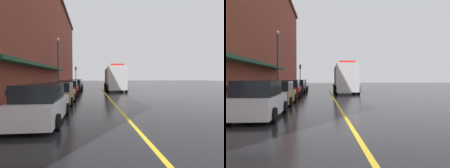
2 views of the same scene
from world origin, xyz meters
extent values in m
plane|color=black|center=(0.00, 25.00, 0.00)|extent=(112.00, 112.00, 0.00)
cube|color=gray|center=(-6.20, 25.00, 0.07)|extent=(2.40, 70.00, 0.15)
cube|color=gold|center=(0.00, 25.00, 0.00)|extent=(0.16, 70.00, 0.01)
cube|color=brown|center=(-11.83, 24.00, 8.74)|extent=(8.86, 64.00, 17.48)
cube|color=#19472D|center=(-6.85, 16.00, 3.10)|extent=(1.20, 22.40, 0.24)
cube|color=silver|center=(-3.99, 3.26, 0.60)|extent=(1.92, 4.54, 0.85)
cube|color=black|center=(-3.99, 3.04, 1.37)|extent=(1.71, 2.51, 0.69)
cylinder|color=black|center=(-4.91, 4.68, 0.32)|extent=(0.23, 0.64, 0.64)
cylinder|color=black|center=(-3.02, 4.65, 0.32)|extent=(0.23, 0.64, 0.64)
cylinder|color=black|center=(-4.95, 1.88, 0.32)|extent=(0.23, 0.64, 0.64)
cylinder|color=black|center=(-3.06, 1.85, 0.32)|extent=(0.23, 0.64, 0.64)
cube|color=#A5844C|center=(-4.03, 8.88, 0.57)|extent=(1.92, 4.51, 0.79)
cube|color=black|center=(-4.03, 8.65, 1.29)|extent=(1.72, 2.48, 0.65)
cylinder|color=black|center=(-4.97, 10.28, 0.32)|extent=(0.23, 0.64, 0.64)
cylinder|color=black|center=(-3.06, 10.26, 0.32)|extent=(0.23, 0.64, 0.64)
cylinder|color=black|center=(-4.99, 7.49, 0.32)|extent=(0.23, 0.64, 0.64)
cylinder|color=black|center=(-3.09, 7.48, 0.32)|extent=(0.23, 0.64, 0.64)
cube|color=maroon|center=(-4.03, 14.89, 0.58)|extent=(1.92, 4.67, 0.80)
cube|color=black|center=(-4.02, 14.66, 1.30)|extent=(1.69, 2.58, 0.65)
cylinder|color=black|center=(-4.98, 16.31, 0.32)|extent=(0.23, 0.64, 0.64)
cylinder|color=black|center=(-3.13, 16.35, 0.32)|extent=(0.23, 0.64, 0.64)
cylinder|color=black|center=(-4.93, 13.43, 0.32)|extent=(0.23, 0.64, 0.64)
cylinder|color=black|center=(-3.08, 13.47, 0.32)|extent=(0.23, 0.64, 0.64)
cube|color=black|center=(-3.93, 20.94, 0.57)|extent=(1.96, 4.42, 0.78)
cube|color=black|center=(-3.93, 20.72, 1.28)|extent=(1.73, 2.44, 0.64)
cylinder|color=black|center=(-4.84, 22.32, 0.32)|extent=(0.23, 0.64, 0.64)
cylinder|color=black|center=(-2.96, 22.28, 0.32)|extent=(0.23, 0.64, 0.64)
cylinder|color=black|center=(-4.90, 19.61, 0.32)|extent=(0.23, 0.64, 0.64)
cylinder|color=black|center=(-3.01, 19.57, 0.32)|extent=(0.23, 0.64, 0.64)
cube|color=silver|center=(-4.03, 27.12, 0.56)|extent=(1.83, 4.65, 0.77)
cube|color=black|center=(-4.03, 26.89, 1.26)|extent=(1.63, 2.57, 0.63)
cylinder|color=black|center=(-4.95, 28.55, 0.32)|extent=(0.23, 0.64, 0.64)
cylinder|color=black|center=(-3.14, 28.56, 0.32)|extent=(0.23, 0.64, 0.64)
cylinder|color=black|center=(-4.92, 25.67, 0.32)|extent=(0.23, 0.64, 0.64)
cylinder|color=black|center=(-3.11, 25.69, 0.32)|extent=(0.23, 0.64, 0.64)
cube|color=silver|center=(1.71, 18.39, 1.87)|extent=(2.45, 2.19, 3.14)
cube|color=silver|center=(1.79, 22.37, 1.74)|extent=(2.51, 5.25, 2.89)
cube|color=red|center=(1.71, 18.39, 3.56)|extent=(1.70, 0.63, 0.24)
cylinder|color=black|center=(2.93, 18.44, 0.50)|extent=(0.32, 1.01, 1.00)
cylinder|color=black|center=(0.49, 18.49, 0.50)|extent=(0.32, 1.01, 1.00)
cylinder|color=black|center=(2.99, 21.69, 0.50)|extent=(0.32, 1.01, 1.00)
cylinder|color=black|center=(0.55, 21.74, 0.50)|extent=(0.32, 1.01, 1.00)
cylinder|color=black|center=(3.03, 23.80, 0.50)|extent=(0.32, 1.01, 1.00)
cylinder|color=black|center=(0.59, 23.84, 0.50)|extent=(0.32, 1.01, 1.00)
cylinder|color=#4C4C51|center=(-5.35, 18.74, 0.68)|extent=(0.07, 0.07, 1.05)
cube|color=black|center=(-5.35, 18.74, 1.34)|extent=(0.14, 0.18, 0.28)
cylinder|color=#4C4C51|center=(-5.35, 3.10, 0.68)|extent=(0.07, 0.07, 1.05)
cube|color=black|center=(-5.35, 3.10, 1.34)|extent=(0.14, 0.18, 0.28)
cylinder|color=#33383D|center=(-5.95, 19.69, 3.40)|extent=(0.18, 0.18, 6.50)
sphere|color=white|center=(-5.95, 19.69, 6.87)|extent=(0.44, 0.44, 0.44)
cylinder|color=#232326|center=(-5.30, 41.64, 1.85)|extent=(0.14, 0.14, 3.40)
cube|color=black|center=(-5.30, 41.64, 4.00)|extent=(0.28, 0.36, 0.90)
sphere|color=red|center=(-5.14, 41.64, 4.30)|extent=(0.16, 0.16, 0.16)
sphere|color=gold|center=(-5.14, 41.64, 4.00)|extent=(0.16, 0.16, 0.16)
sphere|color=green|center=(-5.14, 41.64, 3.70)|extent=(0.16, 0.16, 0.16)
camera|label=1|loc=(-1.81, -5.30, 2.07)|focal=29.55mm
camera|label=2|loc=(-1.13, -8.39, 1.85)|focal=39.84mm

